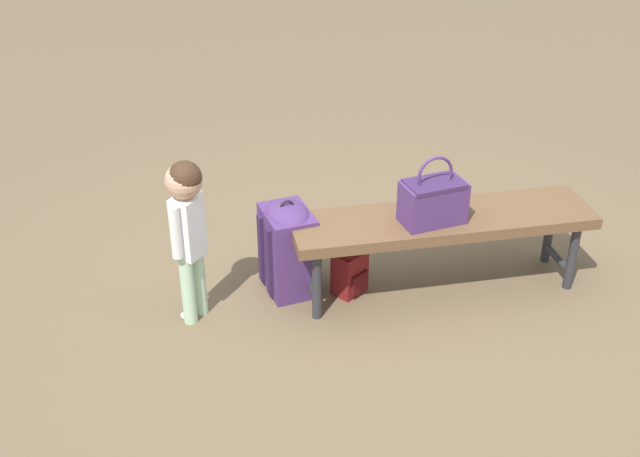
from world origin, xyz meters
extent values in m
plane|color=brown|center=(0.00, 0.00, 0.00)|extent=(40.00, 40.00, 0.00)
cube|color=brown|center=(-0.43, -0.14, 0.42)|extent=(1.64, 0.63, 0.06)
cylinder|color=#2D2D33|center=(0.25, 0.10, 0.20)|extent=(0.05, 0.05, 0.39)
cylinder|color=#2D2D33|center=(0.29, -0.17, 0.20)|extent=(0.05, 0.05, 0.39)
cylinder|color=#2D2D33|center=(-1.14, -0.10, 0.20)|extent=(0.05, 0.05, 0.39)
cylinder|color=#2D2D33|center=(-1.10, -0.38, 0.20)|extent=(0.05, 0.05, 0.39)
cylinder|color=#2D2D33|center=(0.27, -0.03, 0.10)|extent=(0.08, 0.28, 0.04)
cylinder|color=#2D2D33|center=(-1.12, -0.24, 0.10)|extent=(0.08, 0.28, 0.04)
cube|color=#4C2D66|center=(-0.35, -0.08, 0.56)|extent=(0.36, 0.27, 0.22)
cube|color=#39224C|center=(-0.35, -0.08, 0.67)|extent=(0.33, 0.26, 0.02)
torus|color=#4C2D66|center=(-0.35, -0.08, 0.72)|extent=(0.19, 0.08, 0.20)
cylinder|color=#B2D8B2|center=(0.90, 0.11, 0.19)|extent=(0.07, 0.07, 0.38)
cylinder|color=#B2D8B2|center=(0.85, 0.03, 0.19)|extent=(0.07, 0.07, 0.38)
ellipsoid|color=white|center=(0.91, 0.09, 0.02)|extent=(0.10, 0.09, 0.04)
ellipsoid|color=white|center=(0.87, 0.02, 0.02)|extent=(0.10, 0.09, 0.04)
cube|color=white|center=(0.87, 0.07, 0.54)|extent=(0.17, 0.18, 0.32)
cylinder|color=white|center=(0.92, 0.15, 0.55)|extent=(0.05, 0.05, 0.27)
cylinder|color=white|center=(0.82, -0.01, 0.55)|extent=(0.05, 0.05, 0.27)
sphere|color=tan|center=(0.87, 0.07, 0.79)|extent=(0.18, 0.18, 0.18)
sphere|color=#3F2819|center=(0.87, 0.07, 0.81)|extent=(0.16, 0.16, 0.16)
cube|color=#4C2D66|center=(0.39, -0.18, 0.24)|extent=(0.32, 0.38, 0.47)
ellipsoid|color=#4C2D66|center=(0.39, -0.18, 0.46)|extent=(0.31, 0.36, 0.11)
cube|color=#311D42|center=(0.26, -0.22, 0.16)|extent=(0.10, 0.22, 0.21)
cube|color=#311D42|center=(0.53, -0.21, 0.24)|extent=(0.04, 0.06, 0.40)
cube|color=#311D42|center=(0.49, -0.07, 0.24)|extent=(0.04, 0.06, 0.40)
torus|color=black|center=(0.39, -0.18, 0.50)|extent=(0.08, 0.04, 0.08)
cube|color=maroon|center=(0.06, -0.12, 0.13)|extent=(0.21, 0.21, 0.25)
ellipsoid|color=maroon|center=(0.06, -0.12, 0.25)|extent=(0.20, 0.20, 0.06)
cube|color=#4A1010|center=(0.01, -0.07, 0.09)|extent=(0.10, 0.10, 0.11)
cube|color=#4A1010|center=(0.08, -0.19, 0.13)|extent=(0.03, 0.03, 0.21)
cube|color=#4A1010|center=(0.14, -0.14, 0.13)|extent=(0.03, 0.03, 0.21)
torus|color=black|center=(0.06, -0.12, 0.27)|extent=(0.03, 0.03, 0.04)
camera|label=1|loc=(0.40, 3.44, 2.45)|focal=44.47mm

